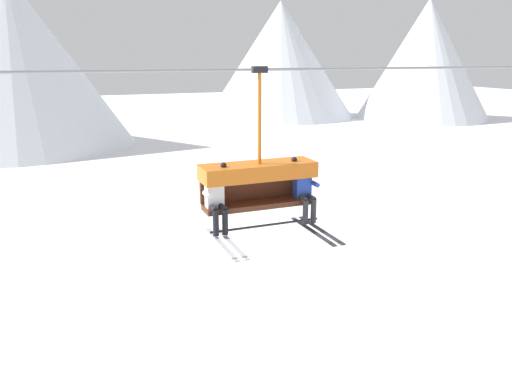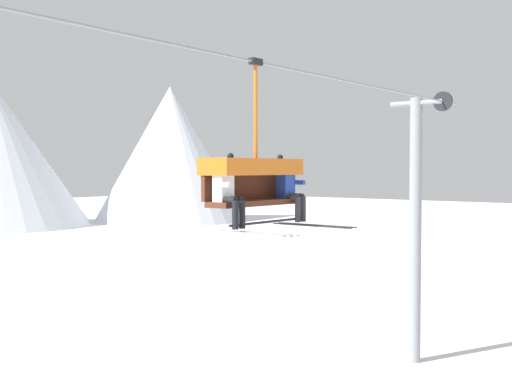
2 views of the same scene
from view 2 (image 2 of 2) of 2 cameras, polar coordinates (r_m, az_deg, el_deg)
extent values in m
cone|color=white|center=(72.04, -7.63, 3.40)|extent=(16.70, 16.70, 14.87)
cylinder|color=gray|center=(19.50, 13.97, -3.37)|extent=(0.36, 0.36, 7.81)
cylinder|color=gray|center=(19.51, 14.07, 7.67)|extent=(0.16, 1.60, 0.16)
cylinder|color=black|center=(19.20, 16.27, 7.75)|extent=(0.08, 0.56, 0.56)
cylinder|color=gray|center=(12.43, 2.48, 10.98)|extent=(17.48, 0.05, 0.05)
cube|color=#512819|center=(11.61, -0.03, -0.95)|extent=(2.20, 0.48, 0.10)
cube|color=#512819|center=(11.78, -1.10, 0.43)|extent=(2.20, 0.08, 0.45)
cube|color=#D16619|center=(11.63, -0.26, 2.26)|extent=(2.24, 0.68, 0.30)
cylinder|color=black|center=(11.44, 1.23, -2.66)|extent=(2.20, 0.04, 0.04)
cylinder|color=#D16619|center=(11.64, -0.03, 7.16)|extent=(0.07, 0.07, 1.69)
cube|color=black|center=(11.76, -0.03, 11.50)|extent=(0.28, 0.12, 0.12)
cube|color=silver|center=(10.89, -2.92, 0.48)|extent=(0.32, 0.22, 0.52)
sphere|color=maroon|center=(10.89, -2.92, 2.37)|extent=(0.22, 0.22, 0.22)
ellipsoid|color=black|center=(10.82, -2.52, 2.37)|extent=(0.17, 0.04, 0.08)
cylinder|color=black|center=(10.72, -2.54, -0.72)|extent=(0.11, 0.34, 0.11)
cylinder|color=black|center=(10.85, -1.94, -0.69)|extent=(0.11, 0.34, 0.11)
cylinder|color=black|center=(10.62, -1.85, -2.04)|extent=(0.11, 0.11, 0.48)
cylinder|color=black|center=(10.76, -1.24, -1.99)|extent=(0.11, 0.11, 0.48)
cube|color=#B2B2BC|center=(10.46, -0.60, -3.70)|extent=(0.09, 1.70, 0.02)
cube|color=#B2B2BC|center=(10.60, 0.00, -3.63)|extent=(0.09, 1.70, 0.02)
cylinder|color=silver|center=(10.65, -2.98, 0.66)|extent=(0.09, 0.30, 0.09)
cylinder|color=silver|center=(11.03, -2.28, 2.32)|extent=(0.09, 0.09, 0.30)
sphere|color=black|center=(11.03, -2.28, 3.20)|extent=(0.11, 0.11, 0.11)
cube|color=#2847B7|center=(12.31, 2.67, 0.66)|extent=(0.32, 0.22, 0.52)
sphere|color=silver|center=(12.31, 2.67, 2.33)|extent=(0.22, 0.22, 0.22)
ellipsoid|color=black|center=(12.25, 3.06, 2.33)|extent=(0.17, 0.04, 0.08)
cylinder|color=#2D2D33|center=(12.15, 3.07, -0.40)|extent=(0.11, 0.34, 0.11)
cylinder|color=#2D2D33|center=(12.30, 3.55, -0.37)|extent=(0.11, 0.34, 0.11)
cylinder|color=#2D2D33|center=(12.07, 3.73, -1.56)|extent=(0.11, 0.11, 0.48)
cylinder|color=#2D2D33|center=(12.21, 4.20, -1.51)|extent=(0.11, 0.11, 0.48)
cube|color=#232328|center=(11.92, 4.91, -3.00)|extent=(0.09, 1.70, 0.02)
cube|color=#232328|center=(12.07, 5.37, -2.94)|extent=(0.09, 1.70, 0.02)
cylinder|color=#2847B7|center=(12.16, 2.16, 2.29)|extent=(0.09, 0.09, 0.30)
sphere|color=black|center=(12.16, 2.16, 3.09)|extent=(0.11, 0.11, 0.11)
cylinder|color=#2847B7|center=(12.38, 3.74, 0.85)|extent=(0.09, 0.30, 0.09)
camera|label=1|loc=(6.16, 52.82, 21.78)|focal=35.00mm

